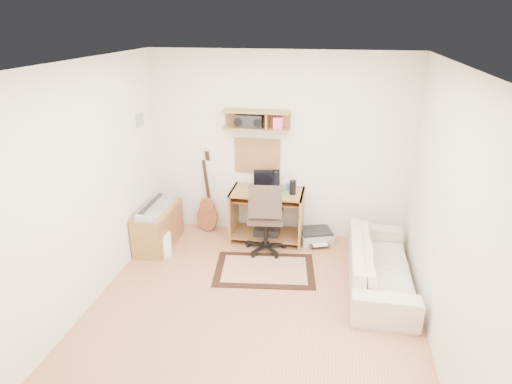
% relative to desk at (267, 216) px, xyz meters
% --- Properties ---
extents(floor, '(3.60, 4.00, 0.01)m').
position_rel_desk_xyz_m(floor, '(0.12, -1.73, -0.38)').
color(floor, '#BB774E').
rests_on(floor, ground).
extents(ceiling, '(3.60, 4.00, 0.01)m').
position_rel_desk_xyz_m(ceiling, '(0.12, -1.73, 2.23)').
color(ceiling, white).
rests_on(ceiling, ground).
extents(back_wall, '(3.60, 0.01, 2.60)m').
position_rel_desk_xyz_m(back_wall, '(0.12, 0.28, 0.93)').
color(back_wall, silver).
rests_on(back_wall, ground).
extents(left_wall, '(0.01, 4.00, 2.60)m').
position_rel_desk_xyz_m(left_wall, '(-1.69, -1.73, 0.93)').
color(left_wall, silver).
rests_on(left_wall, ground).
extents(right_wall, '(0.01, 4.00, 2.60)m').
position_rel_desk_xyz_m(right_wall, '(1.92, -1.73, 0.93)').
color(right_wall, silver).
rests_on(right_wall, ground).
extents(wall_shelf, '(0.90, 0.25, 0.26)m').
position_rel_desk_xyz_m(wall_shelf, '(-0.18, 0.15, 1.32)').
color(wall_shelf, '#A17538').
rests_on(wall_shelf, back_wall).
extents(cork_board, '(0.64, 0.03, 0.49)m').
position_rel_desk_xyz_m(cork_board, '(-0.18, 0.25, 0.79)').
color(cork_board, tan).
rests_on(cork_board, back_wall).
extents(wall_photo, '(0.02, 0.20, 0.15)m').
position_rel_desk_xyz_m(wall_photo, '(-1.67, -0.23, 1.34)').
color(wall_photo, '#4C8CBF').
rests_on(wall_photo, left_wall).
extents(desk, '(1.00, 0.55, 0.75)m').
position_rel_desk_xyz_m(desk, '(0.00, 0.00, 0.00)').
color(desk, '#A17538').
rests_on(desk, floor).
extents(laptop, '(0.43, 0.43, 0.28)m').
position_rel_desk_xyz_m(laptop, '(0.00, -0.02, 0.51)').
color(laptop, silver).
rests_on(laptop, desk).
extents(speaker, '(0.09, 0.09, 0.20)m').
position_rel_desk_xyz_m(speaker, '(0.36, -0.05, 0.47)').
color(speaker, black).
rests_on(speaker, desk).
extents(desk_lamp, '(0.09, 0.09, 0.26)m').
position_rel_desk_xyz_m(desk_lamp, '(0.14, 0.14, 0.51)').
color(desk_lamp, black).
rests_on(desk_lamp, desk).
extents(pencil_cup, '(0.07, 0.07, 0.10)m').
position_rel_desk_xyz_m(pencil_cup, '(0.28, 0.10, 0.42)').
color(pencil_cup, '#3858AA').
rests_on(pencil_cup, desk).
extents(boombox, '(0.36, 0.17, 0.19)m').
position_rel_desk_xyz_m(boombox, '(-0.28, 0.15, 1.30)').
color(boombox, black).
rests_on(boombox, wall_shelf).
extents(rug, '(1.34, 0.98, 0.02)m').
position_rel_desk_xyz_m(rug, '(0.11, -0.82, -0.37)').
color(rug, beige).
rests_on(rug, floor).
extents(task_chair, '(0.59, 0.59, 1.04)m').
position_rel_desk_xyz_m(task_chair, '(0.04, -0.33, 0.15)').
color(task_chair, '#3B2C23').
rests_on(task_chair, floor).
extents(cabinet, '(0.40, 0.90, 0.55)m').
position_rel_desk_xyz_m(cabinet, '(-1.46, -0.42, -0.10)').
color(cabinet, '#A17538').
rests_on(cabinet, floor).
extents(music_keyboard, '(0.26, 0.82, 0.07)m').
position_rel_desk_xyz_m(music_keyboard, '(-1.46, -0.42, 0.21)').
color(music_keyboard, '#B2B5BA').
rests_on(music_keyboard, cabinet).
extents(guitar, '(0.36, 0.26, 1.21)m').
position_rel_desk_xyz_m(guitar, '(-0.92, 0.13, 0.23)').
color(guitar, '#964F2E').
rests_on(guitar, floor).
extents(waste_basket, '(0.33, 0.33, 0.30)m').
position_rel_desk_xyz_m(waste_basket, '(-1.31, -0.67, -0.23)').
color(waste_basket, white).
rests_on(waste_basket, floor).
extents(printer, '(0.53, 0.47, 0.17)m').
position_rel_desk_xyz_m(printer, '(0.69, 0.07, -0.29)').
color(printer, '#A5A8AA').
rests_on(printer, floor).
extents(sofa, '(0.53, 1.81, 0.71)m').
position_rel_desk_xyz_m(sofa, '(1.50, -0.87, -0.02)').
color(sofa, beige).
rests_on(sofa, floor).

